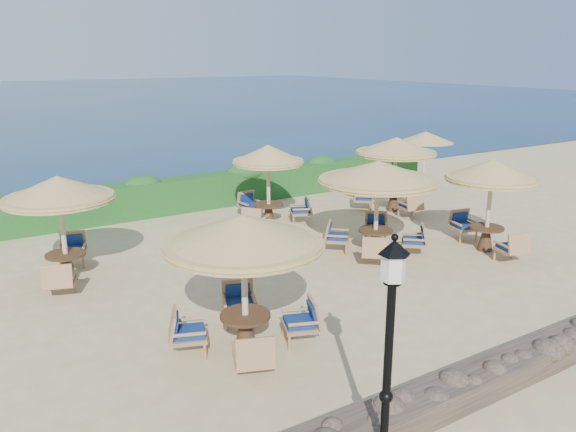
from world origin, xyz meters
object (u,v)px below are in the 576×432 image
Objects in this scene: cafe_set_0 at (244,256)px; cafe_set_1 at (378,187)px; extra_parasol at (426,137)px; cafe_set_5 at (396,158)px; cafe_set_3 at (60,204)px; lamp_post at (387,372)px; cafe_set_2 at (491,184)px; cafe_set_4 at (268,172)px.

cafe_set_1 is at bearing 26.98° from cafe_set_0.
extra_parasol is 0.81× the size of cafe_set_0.
cafe_set_5 reaches higher than extra_parasol.
cafe_set_0 is 5.78m from cafe_set_3.
cafe_set_0 is 1.04× the size of cafe_set_5.
lamp_post is at bearing -90.41° from cafe_set_0.
cafe_set_0 is at bearing -67.53° from cafe_set_3.
cafe_set_1 is 3.22m from cafe_set_2.
extra_parasol is 3.97m from cafe_set_5.
cafe_set_0 and cafe_set_2 have the same top height.
lamp_post is at bearing -132.50° from cafe_set_5.
cafe_set_1 and cafe_set_4 have the same top height.
cafe_set_5 is (9.17, 10.01, 0.37)m from lamp_post.
cafe_set_0 is at bearing -147.42° from extra_parasol.
cafe_set_4 is 0.96× the size of cafe_set_5.
cafe_set_4 is at bearing 125.99° from cafe_set_2.
cafe_set_1 is at bearing 50.47° from lamp_post.
cafe_set_1 is (-6.97, -5.18, -0.24)m from extra_parasol.
cafe_set_2 and cafe_set_4 have the same top height.
cafe_set_1 is 1.15× the size of cafe_set_3.
cafe_set_1 reaches higher than extra_parasol.
lamp_post reaches higher than cafe_set_3.
cafe_set_0 is at bearing -153.02° from cafe_set_1.
extra_parasol is 8.21m from cafe_set_4.
cafe_set_2 and cafe_set_5 have the same top height.
lamp_post is 10.04m from cafe_set_2.
cafe_set_0 is at bearing 89.59° from lamp_post.
cafe_set_4 is at bearing 105.78° from cafe_set_1.
cafe_set_2 is (8.49, 5.35, 0.41)m from lamp_post.
cafe_set_1 is at bearing -17.67° from cafe_set_3.
lamp_post is 1.00× the size of cafe_set_1.
extra_parasol is 0.84× the size of cafe_set_5.
cafe_set_4 reaches higher than extra_parasol.
cafe_set_1 is at bearing 152.82° from cafe_set_2.
cafe_set_3 is (-2.18, 9.30, 0.42)m from lamp_post.
cafe_set_5 is at bearing 3.57° from cafe_set_3.
extra_parasol is 0.87× the size of cafe_set_4.
cafe_set_0 is 6.28m from cafe_set_1.
extra_parasol is 8.69m from cafe_set_1.
cafe_set_3 is 11.37m from cafe_set_5.
cafe_set_1 and cafe_set_2 have the same top height.
cafe_set_0 is at bearing -146.53° from cafe_set_5.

